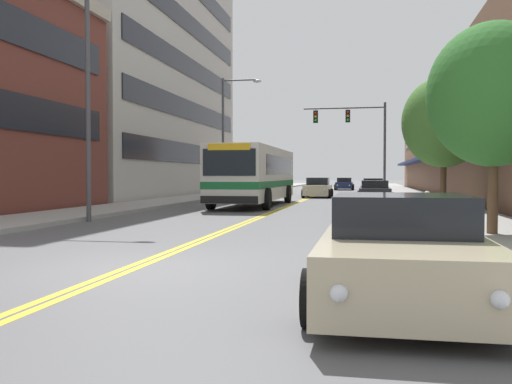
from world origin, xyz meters
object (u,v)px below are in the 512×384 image
car_black_parked_right_mid (373,187)px  fire_hydrant (427,204)px  traffic_signal_mast (357,130)px  street_tree_right_near (494,95)px  car_navy_moving_second (344,184)px  street_lamp_left_far (229,127)px  street_tree_right_mid (444,122)px  car_champagne_moving_lead (318,188)px  car_charcoal_parked_right_far (375,192)px  car_beige_parked_right_foreground (401,252)px  city_bus (255,173)px  street_lamp_left_near (98,74)px  car_slate_blue_parked_left_near (252,189)px

car_black_parked_right_mid → fire_hydrant: bearing=-86.6°
traffic_signal_mast → street_tree_right_near: 28.56m
car_navy_moving_second → street_lamp_left_far: bearing=-104.6°
street_tree_right_mid → fire_hydrant: (-1.34, -6.40, -3.36)m
car_champagne_moving_lead → street_tree_right_mid: 15.53m
car_charcoal_parked_right_far → fire_hydrant: size_ratio=5.08×
street_tree_right_mid → car_beige_parked_right_foreground: bearing=-98.6°
car_black_parked_right_mid → street_tree_right_near: size_ratio=0.91×
traffic_signal_mast → street_tree_right_near: traffic_signal_mast is taller
city_bus → street_tree_right_mid: 9.62m
street_tree_right_mid → fire_hydrant: 7.35m
street_lamp_left_near → street_tree_right_mid: street_lamp_left_near is taller
car_black_parked_right_mid → street_tree_right_mid: 19.68m
city_bus → car_slate_blue_parked_left_near: bearing=102.1°
car_navy_moving_second → street_lamp_left_near: bearing=-98.6°
car_black_parked_right_mid → city_bus: bearing=-110.1°
traffic_signal_mast → street_lamp_left_near: bearing=-107.9°
car_charcoal_parked_right_far → car_champagne_moving_lead: bearing=122.5°
city_bus → car_beige_parked_right_foreground: city_bus is taller
car_black_parked_right_mid → street_lamp_left_far: size_ratio=0.59×
car_charcoal_parked_right_far → street_tree_right_near: (2.53, -19.62, 2.92)m
car_black_parked_right_mid → street_lamp_left_near: (-9.35, -28.16, 4.33)m
street_tree_right_near → street_tree_right_mid: bearing=88.2°
traffic_signal_mast → fire_hydrant: bearing=-83.1°
street_lamp_left_far → fire_hydrant: bearing=-55.4°
street_lamp_left_near → street_tree_right_near: street_lamp_left_near is taller
city_bus → traffic_signal_mast: size_ratio=1.64×
car_black_parked_right_mid → car_navy_moving_second: size_ratio=0.96×
city_bus → car_black_parked_right_mid: (6.19, 16.90, -1.05)m
fire_hydrant → street_lamp_left_near: bearing=-166.7°
city_bus → car_black_parked_right_mid: bearing=69.9°
car_charcoal_parked_right_far → fire_hydrant: 14.02m
street_lamp_left_near → street_tree_right_mid: size_ratio=1.42×
car_champagne_moving_lead → street_tree_right_near: size_ratio=0.83×
car_black_parked_right_mid → street_tree_right_mid: (2.88, -19.19, 3.32)m
traffic_signal_mast → street_lamp_left_far: 10.63m
street_tree_right_mid → car_champagne_moving_lead: bearing=116.5°
car_slate_blue_parked_left_near → car_black_parked_right_mid: bearing=28.4°
traffic_signal_mast → street_lamp_left_far: bearing=-139.9°
city_bus → car_navy_moving_second: size_ratio=2.34×
car_champagne_moving_lead → traffic_signal_mast: bearing=44.3°
street_tree_right_near → fire_hydrant: (-0.96, 5.69, -2.92)m
car_champagne_moving_lead → car_navy_moving_second: bearing=87.1°
car_navy_moving_second → car_charcoal_parked_right_far: bearing=-84.1°
car_champagne_moving_lead → fire_hydrant: car_champagne_moving_lead is taller
car_black_parked_right_mid → car_charcoal_parked_right_far: size_ratio=1.04×
car_black_parked_right_mid → street_lamp_left_near: bearing=-108.4°
car_navy_moving_second → street_lamp_left_near: size_ratio=0.58×
car_charcoal_parked_right_far → fire_hydrant: bearing=-83.6°
car_beige_parked_right_foreground → street_tree_right_mid: bearing=81.4°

